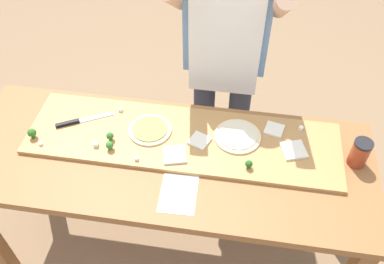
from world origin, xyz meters
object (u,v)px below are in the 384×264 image
object	(u,v)px
pizza_slice_near_right	(175,155)
pizza_slice_far_left	(274,130)
prep_table	(167,171)
recipe_note	(178,194)
broccoli_floret_front_left	(110,136)
cheese_crumble_d	(121,110)
pizza_whole_cheese_artichoke	(238,136)
cheese_crumble_b	(41,144)
chefs_knife	(77,121)
cheese_crumble_c	(301,128)
pizza_slice_far_right	(294,150)
pizza_slice_near_left	(199,141)
broccoli_floret_back_left	(110,145)
broccoli_floret_back_mid	(249,164)
pizza_whole_pesto_green	(150,130)
cheese_crumble_a	(96,145)
cheese_crumble_e	(137,159)
sauce_jar	(360,153)
broccoli_floret_center_right	(32,132)
cook_center	(226,46)

from	to	relation	value
pizza_slice_near_right	pizza_slice_far_left	size ratio (longest dim) A/B	1.19
prep_table	recipe_note	bearing A→B (deg)	-64.50
broccoli_floret_front_left	cheese_crumble_d	bearing A→B (deg)	91.40
pizza_whole_cheese_artichoke	cheese_crumble_b	world-z (taller)	pizza_whole_cheese_artichoke
chefs_knife	cheese_crumble_c	size ratio (longest dim) A/B	13.16
pizza_slice_far_right	cheese_crumble_c	world-z (taller)	cheese_crumble_c
pizza_whole_cheese_artichoke	cheese_crumble_d	world-z (taller)	same
chefs_knife	cheese_crumble_c	world-z (taller)	cheese_crumble_c
pizza_whole_cheese_artichoke	pizza_slice_near_left	xyz separation A→B (m)	(-0.17, -0.05, -0.00)
broccoli_floret_back_left	cheese_crumble_d	world-z (taller)	broccoli_floret_back_left
broccoli_floret_front_left	broccoli_floret_back_mid	size ratio (longest dim) A/B	1.03
pizza_slice_near_right	cheese_crumble_c	distance (m)	0.60
pizza_slice_near_left	cheese_crumble_d	size ratio (longest dim) A/B	5.38
pizza_whole_cheese_artichoke	cheese_crumble_d	distance (m)	0.57
pizza_whole_pesto_green	cheese_crumble_a	xyz separation A→B (m)	(-0.22, -0.13, 0.00)
broccoli_floret_front_left	cheese_crumble_e	world-z (taller)	broccoli_floret_front_left
recipe_note	cheese_crumble_d	bearing A→B (deg)	130.51
pizza_slice_far_left	broccoli_floret_front_left	bearing A→B (deg)	-166.78
pizza_slice_near_right	cheese_crumble_c	xyz separation A→B (m)	(0.55, 0.24, 0.00)
cheese_crumble_a	cheese_crumble_c	bearing A→B (deg)	14.94
chefs_knife	sauce_jar	size ratio (longest dim) A/B	1.89
pizza_slice_far_right	prep_table	bearing A→B (deg)	-170.02
pizza_slice_near_left	cheese_crumble_e	bearing A→B (deg)	-150.01
broccoli_floret_center_right	cook_center	distance (m)	1.00
broccoli_floret_front_left	cheese_crumble_d	distance (m)	0.19
broccoli_floret_front_left	cheese_crumble_d	xyz separation A→B (m)	(-0.00, 0.19, -0.02)
cheese_crumble_b	recipe_note	size ratio (longest dim) A/B	0.07
broccoli_floret_back_left	pizza_whole_pesto_green	bearing A→B (deg)	42.29
prep_table	pizza_whole_cheese_artichoke	size ratio (longest dim) A/B	8.64
prep_table	cheese_crumble_d	world-z (taller)	cheese_crumble_d
pizza_slice_near_left	broccoli_floret_back_left	bearing A→B (deg)	-164.86
broccoli_floret_back_left	recipe_note	bearing A→B (deg)	-27.50
broccoli_floret_back_left	cheese_crumble_c	xyz separation A→B (m)	(0.83, 0.25, -0.02)
pizza_whole_cheese_artichoke	pizza_slice_near_left	size ratio (longest dim) A/B	2.52
pizza_slice_far_right	cheese_crumble_d	bearing A→B (deg)	171.12
pizza_slice_far_right	broccoli_floret_front_left	xyz separation A→B (m)	(-0.81, -0.06, 0.02)
pizza_whole_pesto_green	broccoli_floret_front_left	bearing A→B (deg)	-153.23
sauce_jar	pizza_whole_cheese_artichoke	bearing A→B (deg)	174.06
broccoli_floret_back_left	sauce_jar	bearing A→B (deg)	5.52
pizza_whole_pesto_green	broccoli_floret_center_right	xyz separation A→B (m)	(-0.51, -0.12, 0.02)
pizza_whole_cheese_artichoke	prep_table	bearing A→B (deg)	-154.88
chefs_knife	pizza_whole_pesto_green	bearing A→B (deg)	0.05
pizza_whole_pesto_green	broccoli_floret_back_left	bearing A→B (deg)	-137.71
cheese_crumble_c	recipe_note	size ratio (longest dim) A/B	0.10
pizza_slice_far_right	cheese_crumble_c	size ratio (longest dim) A/B	5.37
sauce_jar	recipe_note	distance (m)	0.79
cheese_crumble_b	cook_center	distance (m)	0.99
broccoli_floret_center_right	broccoli_floret_back_left	bearing A→B (deg)	-2.76
cheese_crumble_a	cook_center	bearing A→B (deg)	48.70
pizza_whole_pesto_green	cheese_crumble_a	bearing A→B (deg)	-149.24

